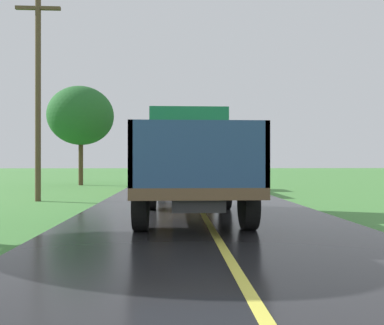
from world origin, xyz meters
The scene contains 4 objects.
banana_truck_near centered at (-0.31, 9.49, 1.47)m, with size 2.38×5.82×2.80m.
banana_truck_far centered at (-0.27, 19.01, 1.48)m, with size 2.38×5.82×2.80m.
utility_pole_roadside centered at (-5.66, 13.71, 3.94)m, with size 1.60×0.20×7.40m.
roadside_tree_mid_right centered at (-6.52, 23.75, 4.33)m, with size 4.06×4.06×6.17m.
Camera 1 is at (-0.76, -0.37, 1.39)m, focal length 35.75 mm.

